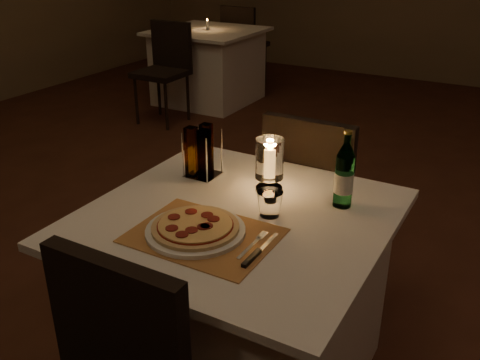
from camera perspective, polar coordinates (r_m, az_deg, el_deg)
The scene contains 16 objects.
floor at distance 2.50m, azimuth 0.17°, elevation -15.71°, with size 8.00×10.00×0.02m, color #4C2518.
main_table at distance 2.03m, azimuth -0.28°, elevation -12.78°, with size 1.00×1.00×0.74m.
chair_far at distance 2.49m, azimuth 7.86°, elevation -0.69°, with size 0.42×0.42×0.90m.
placemat at distance 1.70m, azimuth -3.91°, elevation -5.92°, with size 0.45×0.34×0.00m, color #B7793F.
plate at distance 1.72m, azimuth -4.77°, elevation -5.40°, with size 0.32×0.32×0.01m, color white.
pizza at distance 1.71m, azimuth -4.79°, elevation -4.93°, with size 0.28×0.28×0.02m.
fork at distance 1.66m, azimuth 1.55°, elevation -6.73°, with size 0.02×0.18×0.00m.
knife at distance 1.59m, azimuth 1.64°, elevation -7.95°, with size 0.02×0.22×0.01m.
tumbler at distance 1.80m, azimuth 3.20°, elevation -2.54°, with size 0.09×0.09×0.09m, color white, non-canonical shape.
water_bottle at distance 1.87m, azimuth 11.05°, elevation 0.38°, with size 0.07×0.07×0.28m.
hurricane_candle at distance 1.96m, azimuth 3.17°, elevation 2.09°, with size 0.10×0.10×0.20m.
cruet_caddy at distance 2.08m, azimuth -4.17°, elevation 2.83°, with size 0.12×0.12×0.21m.
neighbor_table_left at distance 5.67m, azimuth -3.40°, elevation 12.06°, with size 1.00×1.00×0.74m.
neighbor_chair_la at distance 5.06m, azimuth -7.91°, elevation 12.37°, with size 0.42×0.42×0.90m.
neighbor_chair_lb at distance 6.23m, azimuth 0.22°, elevation 14.90°, with size 0.42×0.42×0.90m.
neighbor_candle_left at distance 5.59m, azimuth -3.51°, elevation 16.21°, with size 0.03×0.03×0.11m.
Camera 1 is at (0.93, -1.66, 1.61)m, focal length 40.00 mm.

